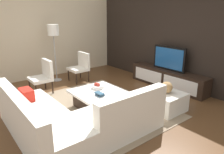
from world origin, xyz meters
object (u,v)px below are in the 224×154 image
floor_lamp (53,34)px  accent_chair_far (81,65)px  fruit_bowl (97,86)px  coffee_table (99,99)px  accent_chair_near (43,74)px  media_console (167,78)px  television (169,58)px  ottoman (166,102)px  decorative_ball (167,87)px  book_stack (100,94)px  sectional_couch (71,119)px

floor_lamp → accent_chair_far: floor_lamp is taller
fruit_bowl → coffee_table: bearing=-28.6°
accent_chair_near → fruit_bowl: 1.64m
coffee_table → floor_lamp: bearing=177.6°
media_console → television: television is taller
accent_chair_near → television: bearing=47.4°
ottoman → accent_chair_far: accent_chair_far is taller
television → decorative_ball: 1.58m
coffee_table → media_console: bearing=87.5°
media_console → floor_lamp: bearing=-138.9°
accent_chair_far → book_stack: 2.30m
floor_lamp → accent_chair_far: bearing=50.8°
book_stack → decorative_ball: bearing=55.8°
media_console → ottoman: (0.91, -1.25, -0.05)m
sectional_couch → ottoman: 2.07m
accent_chair_near → ottoman: accent_chair_near is taller
sectional_couch → television: bearing=98.5°
floor_lamp → ottoman: floor_lamp is taller
floor_lamp → decorative_ball: size_ratio=6.91×
media_console → sectional_couch: (0.49, -3.28, 0.03)m
television → sectional_couch: 3.36m
book_stack → fruit_bowl: bearing=150.9°
sectional_couch → accent_chair_far: 3.04m
accent_chair_far → book_stack: accent_chair_far is taller
coffee_table → decorative_ball: bearing=46.1°
fruit_bowl → decorative_ball: size_ratio=1.14×
media_console → fruit_bowl: size_ratio=8.36×
fruit_bowl → accent_chair_far: bearing=161.3°
accent_chair_near → fruit_bowl: size_ratio=3.11×
accent_chair_far → decorative_ball: (2.94, 0.35, 0.03)m
sectional_couch → coffee_table: size_ratio=2.13×
media_console → fruit_bowl: bearing=-97.3°
floor_lamp → accent_chair_near: bearing=-42.3°
ottoman → book_stack: bearing=-124.2°
ottoman → decorative_ball: bearing=0.0°
floor_lamp → ottoman: size_ratio=2.43×
media_console → accent_chair_far: accent_chair_far is taller
television → floor_lamp: (-2.52, -2.19, 0.61)m
television → accent_chair_near: television is taller
television → book_stack: 2.46m
media_console → book_stack: bearing=-87.3°
fruit_bowl → accent_chair_near: bearing=-155.6°
floor_lamp → accent_chair_far: (0.48, 0.59, -0.95)m
ottoman → book_stack: (-0.79, -1.17, 0.21)m
floor_lamp → decorative_ball: 3.67m
accent_chair_far → accent_chair_near: bearing=-80.9°
floor_lamp → media_console: bearing=41.1°
fruit_bowl → decorative_ball: bearing=38.6°
coffee_table → decorative_ball: (1.01, 1.05, 0.32)m
sectional_couch → decorative_ball: sectional_couch is taller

